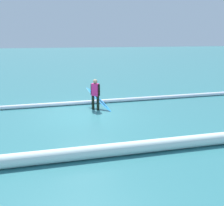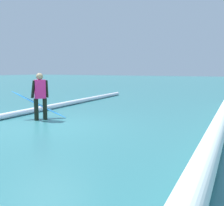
{
  "view_description": "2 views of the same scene",
  "coord_description": "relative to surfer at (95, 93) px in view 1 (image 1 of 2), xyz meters",
  "views": [
    {
      "loc": [
        1.18,
        12.38,
        3.7
      ],
      "look_at": [
        -1.01,
        1.46,
        0.89
      ],
      "focal_mm": 44.2,
      "sensor_mm": 36.0,
      "label": 1
    },
    {
      "loc": [
        5.72,
        5.41,
        1.64
      ],
      "look_at": [
        -1.11,
        1.61,
        0.66
      ],
      "focal_mm": 42.38,
      "sensor_mm": 36.0,
      "label": 2
    }
  ],
  "objects": [
    {
      "name": "wave_crest_foreground",
      "position": [
        2.18,
        -1.07,
        -0.76
      ],
      "size": [
        22.12,
        1.74,
        0.21
      ],
      "primitive_type": "cylinder",
      "rotation": [
        0.0,
        1.57,
        0.07
      ],
      "color": "white",
      "rests_on": "ground_plane"
    },
    {
      "name": "ground_plane",
      "position": [
        0.63,
        0.81,
        -0.86
      ],
      "size": [
        128.34,
        128.34,
        0.0
      ],
      "primitive_type": "plane",
      "color": "#2D7075"
    },
    {
      "name": "surfboard",
      "position": [
        -0.18,
        -0.24,
        -0.39
      ],
      "size": [
        1.23,
        1.66,
        0.98
      ],
      "color": "#268CE5",
      "rests_on": "ground_plane"
    },
    {
      "name": "surfer",
      "position": [
        0.0,
        0.0,
        0.0
      ],
      "size": [
        0.43,
        0.41,
        1.54
      ],
      "rotation": [
        0.0,
        0.0,
        2.5
      ],
      "color": "black",
      "rests_on": "ground_plane"
    },
    {
      "name": "wave_crest_midground",
      "position": [
        0.1,
        5.43,
        -0.66
      ],
      "size": [
        16.06,
        1.32,
        0.41
      ],
      "primitive_type": "cylinder",
      "rotation": [
        0.0,
        1.57,
        0.06
      ],
      "color": "white",
      "rests_on": "ground_plane"
    }
  ]
}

